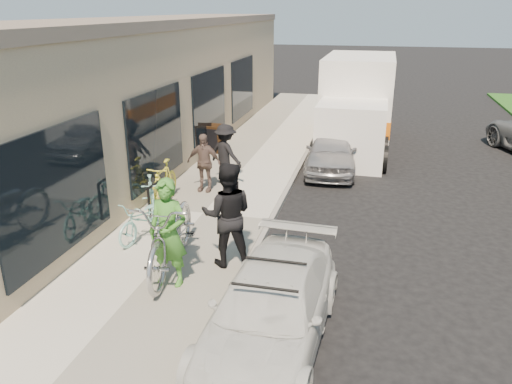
{
  "coord_description": "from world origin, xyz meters",
  "views": [
    {
      "loc": [
        1.61,
        -6.84,
        4.5
      ],
      "look_at": [
        -0.59,
        2.23,
        1.05
      ],
      "focal_mm": 35.0,
      "sensor_mm": 36.0,
      "label": 1
    }
  ],
  "objects_px": {
    "tandem_bike": "(172,232)",
    "cruiser_bike_c": "(164,183)",
    "cruiser_bike_a": "(152,197)",
    "bystander_b": "(204,163)",
    "sedan_silver": "(332,150)",
    "woman_rider": "(168,233)",
    "bystander_a": "(226,154)",
    "sedan_white": "(271,309)",
    "moving_truck": "(357,107)",
    "man_standing": "(227,215)",
    "sandwich_board": "(213,139)",
    "bike_rack": "(155,198)",
    "cruiser_bike_b": "(144,219)"
  },
  "relations": [
    {
      "from": "tandem_bike",
      "to": "cruiser_bike_c",
      "type": "relative_size",
      "value": 1.57
    },
    {
      "from": "cruiser_bike_a",
      "to": "bystander_b",
      "type": "bearing_deg",
      "value": 44.17
    },
    {
      "from": "sedan_silver",
      "to": "tandem_bike",
      "type": "bearing_deg",
      "value": -110.31
    },
    {
      "from": "woman_rider",
      "to": "cruiser_bike_c",
      "type": "distance_m",
      "value": 3.71
    },
    {
      "from": "bystander_a",
      "to": "sedan_silver",
      "type": "bearing_deg",
      "value": -111.59
    },
    {
      "from": "sedan_silver",
      "to": "bystander_b",
      "type": "xyz_separation_m",
      "value": [
        -2.9,
        -2.93,
        0.29
      ]
    },
    {
      "from": "sedan_white",
      "to": "cruiser_bike_a",
      "type": "relative_size",
      "value": 2.65
    },
    {
      "from": "cruiser_bike_a",
      "to": "moving_truck",
      "type": "bearing_deg",
      "value": 34.57
    },
    {
      "from": "moving_truck",
      "to": "man_standing",
      "type": "bearing_deg",
      "value": -99.69
    },
    {
      "from": "sandwich_board",
      "to": "bystander_a",
      "type": "distance_m",
      "value": 2.92
    },
    {
      "from": "sedan_silver",
      "to": "moving_truck",
      "type": "height_order",
      "value": "moving_truck"
    },
    {
      "from": "moving_truck",
      "to": "woman_rider",
      "type": "height_order",
      "value": "moving_truck"
    },
    {
      "from": "woman_rider",
      "to": "bystander_a",
      "type": "distance_m",
      "value": 5.19
    },
    {
      "from": "bystander_b",
      "to": "woman_rider",
      "type": "bearing_deg",
      "value": -77.72
    },
    {
      "from": "man_standing",
      "to": "cruiser_bike_c",
      "type": "bearing_deg",
      "value": -59.91
    },
    {
      "from": "sedan_silver",
      "to": "woman_rider",
      "type": "height_order",
      "value": "woman_rider"
    },
    {
      "from": "bike_rack",
      "to": "sedan_white",
      "type": "relative_size",
      "value": 0.22
    },
    {
      "from": "moving_truck",
      "to": "bike_rack",
      "type": "bearing_deg",
      "value": -114.86
    },
    {
      "from": "bike_rack",
      "to": "moving_truck",
      "type": "bearing_deg",
      "value": 64.52
    },
    {
      "from": "man_standing",
      "to": "bystander_b",
      "type": "relative_size",
      "value": 1.29
    },
    {
      "from": "man_standing",
      "to": "cruiser_bike_a",
      "type": "bearing_deg",
      "value": -50.01
    },
    {
      "from": "bike_rack",
      "to": "man_standing",
      "type": "relative_size",
      "value": 0.45
    },
    {
      "from": "tandem_bike",
      "to": "sedan_silver",
      "type": "bearing_deg",
      "value": 65.11
    },
    {
      "from": "moving_truck",
      "to": "cruiser_bike_c",
      "type": "relative_size",
      "value": 3.61
    },
    {
      "from": "sandwich_board",
      "to": "woman_rider",
      "type": "xyz_separation_m",
      "value": [
        1.8,
        -7.79,
        0.45
      ]
    },
    {
      "from": "sedan_silver",
      "to": "moving_truck",
      "type": "xyz_separation_m",
      "value": [
        0.51,
        3.06,
        0.72
      ]
    },
    {
      "from": "moving_truck",
      "to": "tandem_bike",
      "type": "bearing_deg",
      "value": -104.25
    },
    {
      "from": "sedan_white",
      "to": "bystander_a",
      "type": "bearing_deg",
      "value": 114.87
    },
    {
      "from": "moving_truck",
      "to": "cruiser_bike_c",
      "type": "distance_m",
      "value": 8.18
    },
    {
      "from": "sandwich_board",
      "to": "tandem_bike",
      "type": "relative_size",
      "value": 0.34
    },
    {
      "from": "sedan_silver",
      "to": "cruiser_bike_b",
      "type": "relative_size",
      "value": 2.28
    },
    {
      "from": "woman_rider",
      "to": "cruiser_bike_c",
      "type": "bearing_deg",
      "value": 119.81
    },
    {
      "from": "sandwich_board",
      "to": "cruiser_bike_c",
      "type": "relative_size",
      "value": 0.54
    },
    {
      "from": "sandwich_board",
      "to": "cruiser_bike_a",
      "type": "relative_size",
      "value": 0.61
    },
    {
      "from": "bike_rack",
      "to": "woman_rider",
      "type": "height_order",
      "value": "woman_rider"
    },
    {
      "from": "bystander_b",
      "to": "cruiser_bike_b",
      "type": "bearing_deg",
      "value": -94.68
    },
    {
      "from": "tandem_bike",
      "to": "cruiser_bike_c",
      "type": "height_order",
      "value": "tandem_bike"
    },
    {
      "from": "tandem_bike",
      "to": "sandwich_board",
      "type": "bearing_deg",
      "value": 95.01
    },
    {
      "from": "sandwich_board",
      "to": "cruiser_bike_a",
      "type": "distance_m",
      "value": 5.21
    },
    {
      "from": "bike_rack",
      "to": "tandem_bike",
      "type": "height_order",
      "value": "tandem_bike"
    },
    {
      "from": "sedan_silver",
      "to": "cruiser_bike_a",
      "type": "height_order",
      "value": "sedan_silver"
    },
    {
      "from": "man_standing",
      "to": "bystander_a",
      "type": "relative_size",
      "value": 1.21
    },
    {
      "from": "sedan_silver",
      "to": "woman_rider",
      "type": "bearing_deg",
      "value": -108.04
    },
    {
      "from": "sedan_white",
      "to": "woman_rider",
      "type": "bearing_deg",
      "value": 155.61
    },
    {
      "from": "man_standing",
      "to": "cruiser_bike_b",
      "type": "relative_size",
      "value": 1.23
    },
    {
      "from": "cruiser_bike_a",
      "to": "woman_rider",
      "type": "bearing_deg",
      "value": -87.94
    },
    {
      "from": "cruiser_bike_c",
      "to": "bystander_a",
      "type": "relative_size",
      "value": 1.08
    },
    {
      "from": "moving_truck",
      "to": "tandem_bike",
      "type": "xyz_separation_m",
      "value": [
        -2.63,
        -9.92,
        -0.48
      ]
    },
    {
      "from": "woman_rider",
      "to": "cruiser_bike_b",
      "type": "bearing_deg",
      "value": 132.62
    },
    {
      "from": "sedan_white",
      "to": "cruiser_bike_b",
      "type": "height_order",
      "value": "sedan_white"
    }
  ]
}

